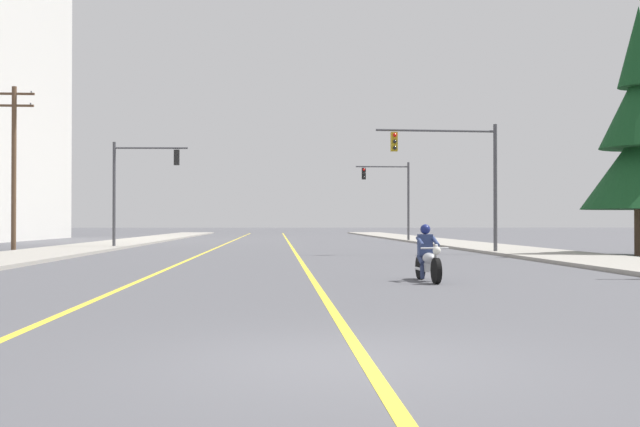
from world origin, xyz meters
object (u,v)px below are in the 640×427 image
Objects in this scene: conifer_tree_right_verge_near at (639,141)px; traffic_signal_mid_right at (394,190)px; traffic_signal_near_right at (460,167)px; motorcycle_with_rider at (427,258)px; traffic_signal_near_left at (135,179)px; utility_pole_left_near at (14,161)px.

traffic_signal_mid_right is at bearing 106.41° from conifer_tree_right_verge_near.
traffic_signal_near_right is 22.52m from traffic_signal_mid_right.
motorcycle_with_rider is 19.16m from conifer_tree_right_verge_near.
traffic_signal_near_left is at bearing 115.83° from motorcycle_with_rider.
motorcycle_with_rider is 27.90m from traffic_signal_near_left.
motorcycle_with_rider is at bearing -51.22° from utility_pole_left_near.
traffic_signal_near_right is (4.87, 15.87, 3.57)m from motorcycle_with_rider.
conifer_tree_right_verge_near reaches higher than traffic_signal_near_left.
traffic_signal_near_left is 21.96m from traffic_signal_mid_right.
utility_pole_left_near reaches higher than motorcycle_with_rider.
traffic_signal_near_left is 27.05m from conifer_tree_right_verge_near.
utility_pole_left_near is at bearing 128.78° from motorcycle_with_rider.
traffic_signal_near_right is 8.03m from conifer_tree_right_verge_near.
motorcycle_with_rider is 0.35× the size of traffic_signal_near_right.
motorcycle_with_rider is 16.98m from traffic_signal_near_right.
utility_pole_left_near is (-6.15, -2.25, 0.78)m from traffic_signal_near_left.
motorcycle_with_rider is 0.35× the size of traffic_signal_mid_right.
traffic_signal_mid_right is (5.29, 38.38, 3.47)m from motorcycle_with_rider.
traffic_signal_near_left reaches higher than motorcycle_with_rider.
utility_pole_left_near reaches higher than traffic_signal_mid_right.
traffic_signal_near_left is at bearing 155.56° from conifer_tree_right_verge_near.
traffic_signal_near_right is 0.55× the size of conifer_tree_right_verge_near.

